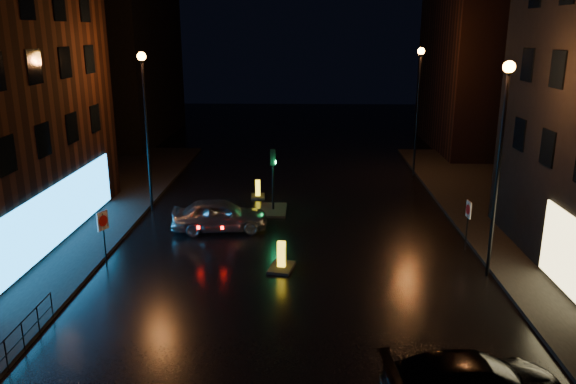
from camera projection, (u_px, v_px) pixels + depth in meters
name	position (u px, v px, depth m)	size (l,w,h in m)	color
ground	(287.00, 356.00, 16.86)	(120.00, 120.00, 0.00)	black
building_far_left	(117.00, 59.00, 49.00)	(8.00, 16.00, 14.00)	black
building_far_right	(484.00, 74.00, 45.49)	(8.00, 14.00, 12.00)	black
street_lamp_lfar	(145.00, 108.00, 28.99)	(0.44, 0.44, 8.37)	black
street_lamp_rnear	(502.00, 138.00, 20.85)	(0.44, 0.44, 8.37)	black
street_lamp_rfar	(419.00, 92.00, 36.21)	(0.44, 0.44, 8.37)	black
traffic_signal	(273.00, 202.00, 30.20)	(1.40, 2.40, 3.45)	black
guard_railing	(5.00, 348.00, 15.93)	(0.05, 6.04, 1.00)	black
silver_hatchback	(220.00, 215.00, 27.24)	(1.85, 4.61, 1.57)	#AAADB2
dark_sedan	(474.00, 382.00, 14.43)	(1.95, 4.80, 1.39)	black
bollard_near	(281.00, 263.00, 22.94)	(1.17, 1.52, 1.19)	black
bollard_far	(258.00, 193.00, 32.82)	(0.87, 1.23, 1.03)	black
road_sign_left	(103.00, 226.00, 22.76)	(0.29, 0.55, 2.39)	black
road_sign_right	(468.00, 214.00, 24.50)	(0.10, 0.55, 2.27)	black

